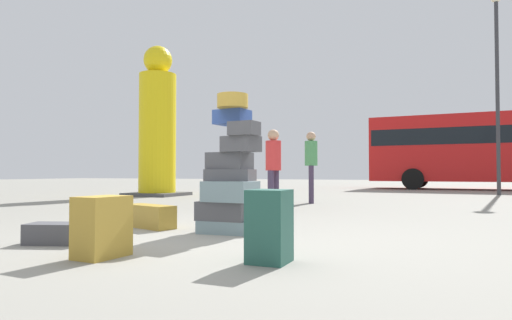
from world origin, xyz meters
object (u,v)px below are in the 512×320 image
parked_bus (502,146)px  person_bearded_onlooker (273,162)px  suitcase_tan_right_side (150,216)px  person_tourist_with_camera (311,160)px  suitcase_charcoal_white_trunk (60,233)px  suitcase_tan_foreground_far (102,227)px  suitcase_tower (231,178)px  lamp_post (497,63)px  yellow_dummy_statue (157,128)px  suitcase_teal_behind_tower (269,226)px

parked_bus → person_bearded_onlooker: bearing=-109.9°
suitcase_tan_right_side → person_tourist_with_camera: bearing=100.6°
suitcase_charcoal_white_trunk → person_tourist_with_camera: 6.80m
suitcase_charcoal_white_trunk → suitcase_tan_foreground_far: 1.00m
parked_bus → suitcase_tower: bearing=-103.9°
person_tourist_with_camera → parked_bus: size_ratio=0.16×
person_tourist_with_camera → suitcase_charcoal_white_trunk: bearing=-22.9°
suitcase_charcoal_white_trunk → parked_bus: bearing=52.2°
suitcase_tower → person_tourist_with_camera: person_tourist_with_camera is taller
suitcase_tan_right_side → lamp_post: size_ratio=0.12×
suitcase_tan_foreground_far → person_bearded_onlooker: (-0.24, 4.93, 0.66)m
suitcase_tower → suitcase_tan_foreground_far: (-0.34, -1.84, -0.40)m
suitcase_tan_foreground_far → yellow_dummy_statue: (-5.43, 8.55, 1.85)m
suitcase_charcoal_white_trunk → person_bearded_onlooker: (0.67, 4.53, 0.82)m
suitcase_tan_foreground_far → yellow_dummy_statue: 10.30m
suitcase_tan_right_side → yellow_dummy_statue: size_ratio=0.17×
suitcase_teal_behind_tower → person_tourist_with_camera: (-1.48, 6.75, 0.72)m
suitcase_tan_right_side → suitcase_charcoal_white_trunk: bearing=-73.8°
parked_bus → lamp_post: 5.37m
suitcase_charcoal_white_trunk → suitcase_tan_right_side: size_ratio=0.81×
suitcase_tan_right_side → yellow_dummy_statue: (-4.59, 6.72, 1.96)m
suitcase_charcoal_white_trunk → suitcase_tan_foreground_far: suitcase_tan_foreground_far is taller
parked_bus → lamp_post: size_ratio=1.60×
suitcase_tower → yellow_dummy_statue: 8.97m
person_tourist_with_camera → lamp_post: bearing=126.5°
suitcase_tan_foreground_far → person_bearded_onlooker: bearing=97.4°
suitcase_tower → lamp_post: bearing=69.5°
suitcase_tan_right_side → suitcase_teal_behind_tower: size_ratio=1.34×
suitcase_tan_foreground_far → yellow_dummy_statue: yellow_dummy_statue is taller
suitcase_teal_behind_tower → suitcase_tan_foreground_far: 1.44m
suitcase_teal_behind_tower → suitcase_tower: bearing=126.0°
suitcase_tan_right_side → suitcase_teal_behind_tower: 2.70m
suitcase_tower → suitcase_tan_foreground_far: suitcase_tower is taller
suitcase_charcoal_white_trunk → suitcase_tan_right_side: 1.43m
suitcase_charcoal_white_trunk → person_tourist_with_camera: (0.83, 6.69, 0.91)m
yellow_dummy_statue → lamp_post: bearing=24.3°
parked_bus → suitcase_tan_right_side: bearing=-107.7°
suitcase_tower → lamp_post: lamp_post is taller
suitcase_teal_behind_tower → parked_bus: (3.82, 17.44, 1.54)m
suitcase_tan_foreground_far → person_bearded_onlooker: 4.98m
person_bearded_onlooker → lamp_post: size_ratio=0.23×
person_tourist_with_camera → yellow_dummy_statue: 5.66m
yellow_dummy_statue → parked_bus: 14.09m
suitcase_charcoal_white_trunk → yellow_dummy_statue: bearing=100.7°
suitcase_teal_behind_tower → yellow_dummy_statue: 10.84m
suitcase_charcoal_white_trunk → suitcase_tan_foreground_far: size_ratio=1.22×
parked_bus → yellow_dummy_statue: bearing=-136.0°
person_bearded_onlooker → person_tourist_with_camera: bearing=-177.4°
suitcase_tan_right_side → person_bearded_onlooker: person_bearded_onlooker is taller
suitcase_tan_right_side → yellow_dummy_statue: bearing=143.2°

